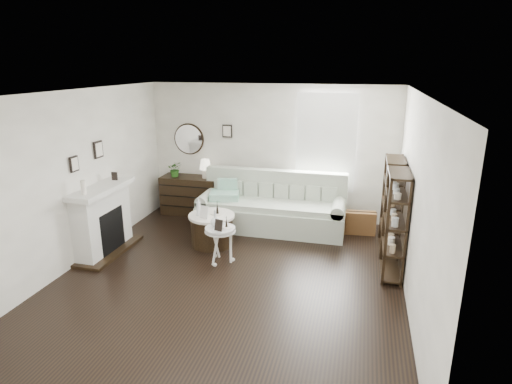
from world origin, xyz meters
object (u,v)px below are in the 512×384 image
(sofa, at_px, (272,210))
(pedestal_table, at_px, (220,231))
(dresser, at_px, (191,195))
(drum_table, at_px, (212,229))

(sofa, height_order, pedestal_table, sofa)
(sofa, distance_m, pedestal_table, 1.76)
(sofa, distance_m, dresser, 1.88)
(drum_table, bearing_deg, pedestal_table, -59.50)
(drum_table, xyz_separation_m, pedestal_table, (0.37, -0.63, 0.26))
(sofa, bearing_deg, pedestal_table, -105.92)
(sofa, height_order, drum_table, sofa)
(drum_table, distance_m, pedestal_table, 0.78)
(sofa, relative_size, drum_table, 3.48)
(sofa, relative_size, pedestal_table, 4.70)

